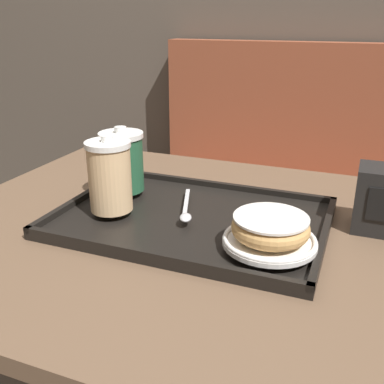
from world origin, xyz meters
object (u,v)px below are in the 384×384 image
(coffee_cup_front, at_px, (110,176))
(donut_chocolate_glazed, at_px, (271,227))
(coffee_cup_rear, at_px, (122,161))
(spoon, at_px, (186,212))

(coffee_cup_front, bearing_deg, donut_chocolate_glazed, -5.59)
(coffee_cup_rear, height_order, spoon, coffee_cup_rear)
(coffee_cup_front, distance_m, spoon, 0.16)
(spoon, bearing_deg, coffee_cup_rear, -131.18)
(coffee_cup_front, height_order, coffee_cup_rear, coffee_cup_front)
(coffee_cup_front, height_order, donut_chocolate_glazed, coffee_cup_front)
(coffee_cup_front, height_order, spoon, coffee_cup_front)
(coffee_cup_rear, bearing_deg, coffee_cup_front, -72.74)
(spoon, bearing_deg, coffee_cup_front, -97.22)
(coffee_cup_front, relative_size, donut_chocolate_glazed, 1.15)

